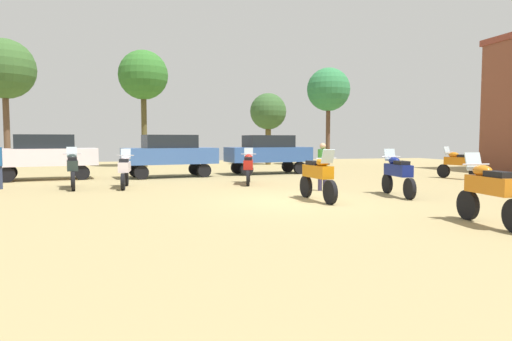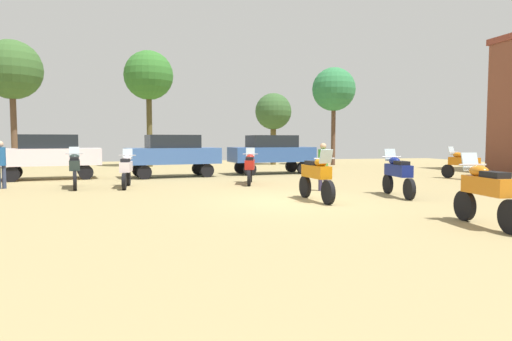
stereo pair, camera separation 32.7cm
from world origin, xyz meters
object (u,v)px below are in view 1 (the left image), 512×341
car_1 (268,151)px  tree_1 (268,112)px  tree_2 (143,76)px  tree_3 (328,90)px  motorcycle_2 (398,173)px  motorcycle_5 (248,166)px  car_2 (170,153)px  motorcycle_10 (318,175)px  motorcycle_9 (459,163)px  car_3 (45,153)px  motorcycle_8 (125,169)px  person_1 (323,163)px  tree_5 (4,70)px  motorcycle_4 (72,168)px  motorcycle_3 (490,190)px

car_1 → tree_1: bearing=-23.0°
tree_2 → tree_3: 12.58m
motorcycle_2 → motorcycle_5: (-3.61, 4.97, -0.02)m
car_1 → car_2: 5.17m
motorcycle_2 → motorcycle_10: (-2.85, -0.38, 0.01)m
motorcycle_9 → car_1: 9.08m
car_3 → tree_2: tree_2 is taller
motorcycle_8 → tree_2: 14.25m
motorcycle_8 → person_1: bearing=-19.0°
motorcycle_8 → tree_5: tree_5 is taller
tree_2 → motorcycle_4: bearing=-101.9°
car_3 → tree_1: bearing=-64.8°
motorcycle_2 → tree_3: size_ratio=0.33×
motorcycle_4 → tree_3: 19.86m
tree_5 → car_1: bearing=-28.6°
motorcycle_2 → motorcycle_4: (-10.18, 4.90, 0.01)m
person_1 → tree_1: 16.75m
motorcycle_3 → car_3: size_ratio=0.47×
motorcycle_5 → motorcycle_9: motorcycle_9 is taller
motorcycle_4 → motorcycle_10: 9.04m
motorcycle_2 → motorcycle_10: size_ratio=0.99×
car_3 → person_1: size_ratio=2.74×
motorcycle_4 → tree_3: (15.26, 11.88, 4.49)m
motorcycle_2 → car_3: (-11.84, 9.09, 0.44)m
person_1 → tree_1: size_ratio=0.33×
motorcycle_4 → car_3: size_ratio=0.49×
motorcycle_3 → person_1: 6.82m
motorcycle_3 → motorcycle_4: size_ratio=0.96×
motorcycle_5 → tree_3: bearing=68.6°
motorcycle_2 → car_1: car_1 is taller
car_1 → tree_1: 9.06m
car_3 → person_1: car_3 is taller
tree_1 → tree_5: 16.78m
motorcycle_10 → car_2: bearing=-72.7°
motorcycle_10 → tree_2: (-4.58, 18.29, 5.17)m
motorcycle_4 → car_3: bearing=103.4°
motorcycle_4 → motorcycle_5: bearing=-7.6°
motorcycle_10 → car_2: 10.10m
car_3 → person_1: (10.14, -7.14, -0.20)m
tree_2 → tree_3: (12.52, -1.13, -0.67)m
motorcycle_10 → tree_5: bearing=-58.3°
motorcycle_4 → car_2: bearing=39.6°
motorcycle_9 → tree_5: 25.71m
motorcycle_8 → tree_5: bearing=122.1°
tree_5 → motorcycle_10: bearing=-54.9°
car_2 → car_3: size_ratio=1.00×
person_1 → tree_1: bearing=109.5°
motorcycle_8 → person_1: size_ratio=1.28×
motorcycle_5 → person_1: bearing=-42.8°
motorcycle_8 → car_2: (1.94, 4.38, 0.46)m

